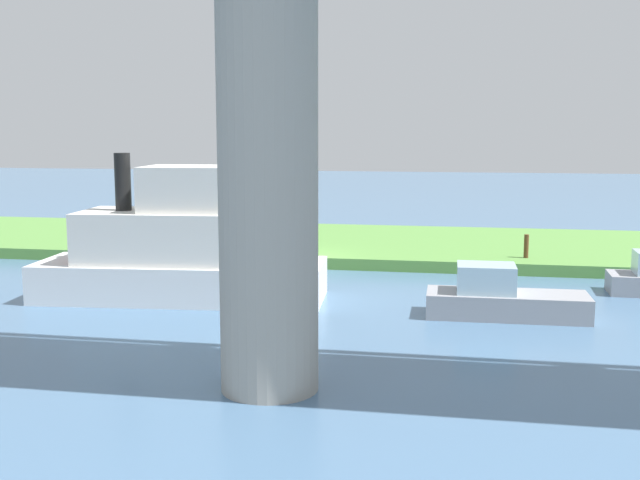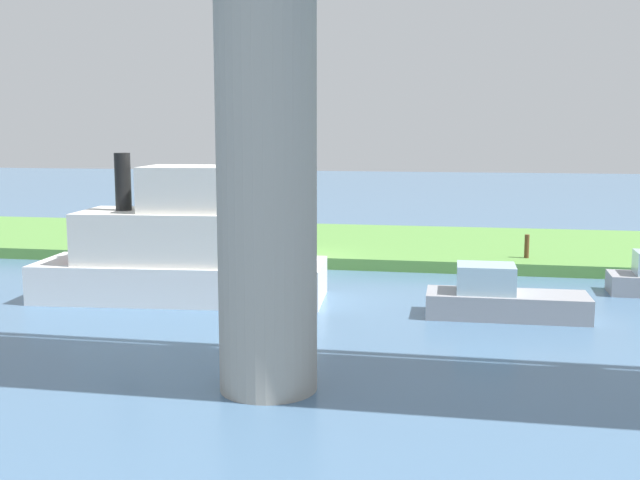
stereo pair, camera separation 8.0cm
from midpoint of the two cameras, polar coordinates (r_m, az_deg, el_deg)
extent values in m
plane|color=#4C7093|center=(33.16, -1.71, -2.13)|extent=(160.00, 160.00, 0.00)
cube|color=#5B9342|center=(38.92, 0.20, -0.23)|extent=(80.00, 12.00, 0.50)
cylinder|color=#9E998E|center=(17.11, -3.86, 6.41)|extent=(2.23, 2.23, 10.78)
cylinder|color=#2D334C|center=(35.31, -1.15, -0.23)|extent=(0.29, 0.29, 0.55)
cylinder|color=gold|center=(35.24, -1.16, 0.70)|extent=(0.49, 0.49, 0.60)
sphere|color=tan|center=(35.18, -1.16, 1.38)|extent=(0.24, 0.24, 0.24)
cylinder|color=brown|center=(33.98, 15.13, -0.45)|extent=(0.20, 0.20, 1.01)
cube|color=white|center=(27.60, -10.14, -2.93)|extent=(10.29, 4.22, 1.34)
cube|color=white|center=(27.20, -9.09, 0.26)|extent=(8.26, 3.71, 1.78)
cube|color=white|center=(26.84, -7.55, 3.78)|extent=(5.22, 2.97, 1.56)
cylinder|color=black|center=(27.78, -14.31, 4.20)|extent=(0.56, 0.56, 2.01)
cube|color=#D84C2D|center=(28.25, -15.42, -0.44)|extent=(1.95, 2.16, 1.00)
cube|color=red|center=(32.25, -7.37, -1.88)|extent=(4.55, 2.34, 0.67)
cube|color=silver|center=(32.41, -8.29, -0.55)|extent=(1.77, 1.51, 0.77)
cube|color=#99999E|center=(25.27, 13.74, -4.70)|extent=(5.08, 1.89, 0.79)
cube|color=silver|center=(25.06, 12.27, -2.79)|extent=(1.84, 1.47, 0.90)
camera|label=1|loc=(0.04, -89.92, 0.01)|focal=43.22mm
camera|label=2|loc=(0.04, 90.08, -0.01)|focal=43.22mm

